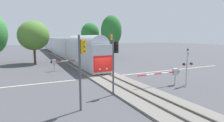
{
  "coord_description": "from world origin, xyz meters",
  "views": [
    {
      "loc": [
        -9.19,
        -21.41,
        5.22
      ],
      "look_at": [
        1.23,
        0.36,
        2.0
      ],
      "focal_mm": 29.06,
      "sensor_mm": 36.0,
      "label": 1
    }
  ],
  "objects_px": {
    "crossing_signal_mast": "(187,63)",
    "traffic_signal_median": "(115,57)",
    "crossing_gate_far": "(59,62)",
    "oak_behind_train": "(34,36)",
    "traffic_signal_near_left": "(82,61)",
    "traffic_signal_far_side": "(111,44)",
    "oak_far_right": "(111,31)",
    "commuter_train": "(62,46)",
    "crossing_gate_near": "(171,73)",
    "elm_centre_background": "(90,34)"
  },
  "relations": [
    {
      "from": "oak_behind_train",
      "to": "oak_far_right",
      "type": "height_order",
      "value": "oak_far_right"
    },
    {
      "from": "crossing_signal_mast",
      "to": "traffic_signal_near_left",
      "type": "height_order",
      "value": "traffic_signal_near_left"
    },
    {
      "from": "commuter_train",
      "to": "crossing_gate_far",
      "type": "height_order",
      "value": "commuter_train"
    },
    {
      "from": "traffic_signal_median",
      "to": "oak_behind_train",
      "type": "height_order",
      "value": "oak_behind_train"
    },
    {
      "from": "crossing_gate_near",
      "to": "crossing_gate_far",
      "type": "relative_size",
      "value": 0.91
    },
    {
      "from": "traffic_signal_near_left",
      "to": "elm_centre_background",
      "type": "relative_size",
      "value": 0.6
    },
    {
      "from": "traffic_signal_median",
      "to": "oak_behind_train",
      "type": "bearing_deg",
      "value": 103.01
    },
    {
      "from": "crossing_gate_far",
      "to": "traffic_signal_near_left",
      "type": "height_order",
      "value": "traffic_signal_near_left"
    },
    {
      "from": "elm_centre_background",
      "to": "crossing_gate_far",
      "type": "bearing_deg",
      "value": -122.41
    },
    {
      "from": "commuter_train",
      "to": "crossing_gate_far",
      "type": "xyz_separation_m",
      "value": [
        -4.73,
        -23.07,
        -1.33
      ]
    },
    {
      "from": "crossing_gate_far",
      "to": "traffic_signal_median",
      "type": "height_order",
      "value": "traffic_signal_median"
    },
    {
      "from": "traffic_signal_median",
      "to": "oak_far_right",
      "type": "relative_size",
      "value": 0.49
    },
    {
      "from": "elm_centre_background",
      "to": "oak_far_right",
      "type": "bearing_deg",
      "value": -51.5
    },
    {
      "from": "commuter_train",
      "to": "oak_behind_train",
      "type": "height_order",
      "value": "oak_behind_train"
    },
    {
      "from": "commuter_train",
      "to": "crossing_gate_near",
      "type": "bearing_deg",
      "value": -82.51
    },
    {
      "from": "oak_behind_train",
      "to": "traffic_signal_median",
      "type": "bearing_deg",
      "value": -76.99
    },
    {
      "from": "crossing_signal_mast",
      "to": "traffic_signal_median",
      "type": "distance_m",
      "value": 8.51
    },
    {
      "from": "crossing_gate_far",
      "to": "crossing_signal_mast",
      "type": "bearing_deg",
      "value": -52.65
    },
    {
      "from": "crossing_gate_far",
      "to": "traffic_signal_median",
      "type": "xyz_separation_m",
      "value": [
        2.64,
        -14.07,
        2.02
      ]
    },
    {
      "from": "crossing_gate_far",
      "to": "crossing_gate_near",
      "type": "bearing_deg",
      "value": -55.24
    },
    {
      "from": "oak_behind_train",
      "to": "elm_centre_background",
      "type": "height_order",
      "value": "elm_centre_background"
    },
    {
      "from": "oak_far_right",
      "to": "crossing_signal_mast",
      "type": "bearing_deg",
      "value": -98.07
    },
    {
      "from": "traffic_signal_far_side",
      "to": "elm_centre_background",
      "type": "bearing_deg",
      "value": 85.58
    },
    {
      "from": "traffic_signal_median",
      "to": "elm_centre_background",
      "type": "bearing_deg",
      "value": 75.02
    },
    {
      "from": "commuter_train",
      "to": "traffic_signal_median",
      "type": "height_order",
      "value": "commuter_train"
    },
    {
      "from": "traffic_signal_near_left",
      "to": "crossing_gate_near",
      "type": "bearing_deg",
      "value": 12.7
    },
    {
      "from": "elm_centre_background",
      "to": "oak_behind_train",
      "type": "bearing_deg",
      "value": -151.59
    },
    {
      "from": "commuter_train",
      "to": "oak_far_right",
      "type": "xyz_separation_m",
      "value": [
        10.19,
        -10.48,
        3.94
      ]
    },
    {
      "from": "crossing_gate_near",
      "to": "elm_centre_background",
      "type": "height_order",
      "value": "elm_centre_background"
    },
    {
      "from": "oak_behind_train",
      "to": "traffic_signal_far_side",
      "type": "bearing_deg",
      "value": -31.05
    },
    {
      "from": "traffic_signal_median",
      "to": "crossing_gate_near",
      "type": "bearing_deg",
      "value": 2.14
    },
    {
      "from": "crossing_gate_near",
      "to": "traffic_signal_near_left",
      "type": "xyz_separation_m",
      "value": [
        -10.58,
        -2.38,
        2.21
      ]
    },
    {
      "from": "oak_far_right",
      "to": "oak_behind_train",
      "type": "bearing_deg",
      "value": -171.35
    },
    {
      "from": "crossing_gate_near",
      "to": "commuter_train",
      "type": "bearing_deg",
      "value": 97.49
    },
    {
      "from": "crossing_gate_far",
      "to": "oak_far_right",
      "type": "height_order",
      "value": "oak_far_right"
    },
    {
      "from": "commuter_train",
      "to": "oak_far_right",
      "type": "height_order",
      "value": "oak_far_right"
    },
    {
      "from": "traffic_signal_median",
      "to": "elm_centre_background",
      "type": "distance_m",
      "value": 32.72
    },
    {
      "from": "crossing_gate_far",
      "to": "traffic_signal_far_side",
      "type": "distance_m",
      "value": 10.46
    },
    {
      "from": "commuter_train",
      "to": "oak_behind_train",
      "type": "distance_m",
      "value": 15.48
    },
    {
      "from": "oak_far_right",
      "to": "crossing_gate_near",
      "type": "bearing_deg",
      "value": -101.43
    },
    {
      "from": "crossing_gate_near",
      "to": "crossing_gate_far",
      "type": "height_order",
      "value": "same"
    },
    {
      "from": "commuter_train",
      "to": "traffic_signal_far_side",
      "type": "xyz_separation_m",
      "value": [
        5.16,
        -20.89,
        1.27
      ]
    },
    {
      "from": "crossing_signal_mast",
      "to": "traffic_signal_median",
      "type": "bearing_deg",
      "value": 176.96
    },
    {
      "from": "oak_far_right",
      "to": "elm_centre_background",
      "type": "relative_size",
      "value": 1.18
    },
    {
      "from": "oak_behind_train",
      "to": "traffic_signal_near_left",
      "type": "bearing_deg",
      "value": -85.82
    },
    {
      "from": "commuter_train",
      "to": "traffic_signal_near_left",
      "type": "distance_m",
      "value": 39.69
    },
    {
      "from": "traffic_signal_median",
      "to": "oak_behind_train",
      "type": "relative_size",
      "value": 0.62
    },
    {
      "from": "crossing_gate_near",
      "to": "oak_far_right",
      "type": "xyz_separation_m",
      "value": [
        5.34,
        26.4,
        5.28
      ]
    },
    {
      "from": "oak_far_right",
      "to": "elm_centre_background",
      "type": "xyz_separation_m",
      "value": [
        -3.85,
        4.84,
        -0.6
      ]
    },
    {
      "from": "crossing_gate_near",
      "to": "crossing_signal_mast",
      "type": "relative_size",
      "value": 1.34
    }
  ]
}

